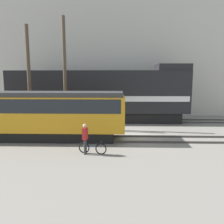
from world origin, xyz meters
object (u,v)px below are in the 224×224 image
at_px(streetcar, 34,112).
at_px(utility_pole_center, 65,74).
at_px(person, 85,136).
at_px(utility_pole_left, 29,78).
at_px(freight_locomotive, 100,95).
at_px(bicycle, 92,148).

bearing_deg(streetcar, utility_pole_center, 67.22).
xyz_separation_m(person, utility_pole_left, (-5.56, 6.33, 3.19)).
bearing_deg(freight_locomotive, person, -90.15).
height_order(freight_locomotive, utility_pole_center, utility_pole_center).
bearing_deg(streetcar, person, -37.07).
bearing_deg(freight_locomotive, streetcar, -120.89).
distance_m(person, utility_pole_center, 7.68).
bearing_deg(freight_locomotive, bicycle, -87.80).
bearing_deg(person, utility_pole_center, 112.06).
xyz_separation_m(freight_locomotive, streetcar, (-3.99, -6.67, -0.70)).
distance_m(bicycle, utility_pole_left, 9.49).
xyz_separation_m(bicycle, utility_pole_left, (-5.95, 6.26, 3.93)).
height_order(bicycle, person, person).
xyz_separation_m(bicycle, person, (-0.39, -0.07, 0.74)).
bearing_deg(person, utility_pole_left, 131.29).
height_order(freight_locomotive, streetcar, freight_locomotive).
distance_m(freight_locomotive, utility_pole_left, 6.71).
height_order(streetcar, utility_pole_center, utility_pole_center).
relative_size(utility_pole_left, utility_pole_center, 0.93).
height_order(utility_pole_left, utility_pole_center, utility_pole_center).
bearing_deg(utility_pole_left, utility_pole_center, 0.00).
xyz_separation_m(freight_locomotive, utility_pole_center, (-2.59, -3.33, 1.97)).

